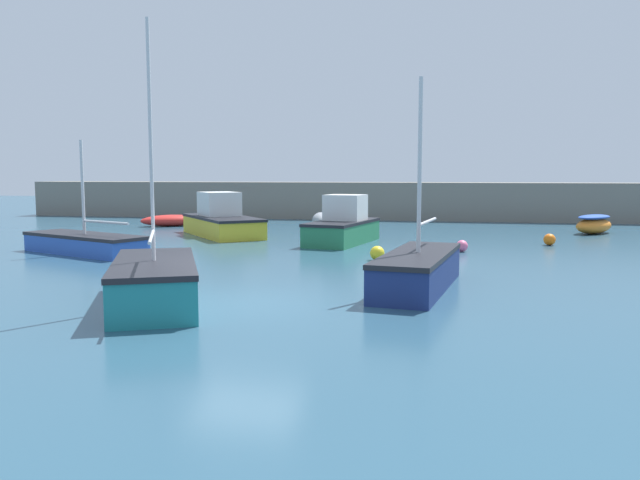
# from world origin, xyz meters

# --- Properties ---
(ground_plane) EXTENTS (120.00, 120.00, 0.20)m
(ground_plane) POSITION_xyz_m (0.00, 0.00, -0.10)
(ground_plane) COLOR #284C60
(harbor_breakwater) EXTENTS (47.16, 2.80, 2.37)m
(harbor_breakwater) POSITION_xyz_m (0.00, 26.97, 1.18)
(harbor_breakwater) COLOR slate
(harbor_breakwater) RESTS_ON ground_plane
(fishing_dinghy_green) EXTENTS (1.47, 2.29, 0.86)m
(fishing_dinghy_green) POSITION_xyz_m (-2.04, 19.39, 0.43)
(fishing_dinghy_green) COLOR gray
(fishing_dinghy_green) RESTS_ON ground_plane
(sailboat_short_mast) EXTENTS (5.63, 3.65, 4.14)m
(sailboat_short_mast) POSITION_xyz_m (-8.56, 7.39, 0.38)
(sailboat_short_mast) COLOR #2D56B7
(sailboat_short_mast) RESTS_ON ground_plane
(rowboat_with_red_cover) EXTENTS (2.61, 2.87, 0.94)m
(rowboat_with_red_cover) POSITION_xyz_m (11.60, 19.13, 0.47)
(rowboat_with_red_cover) COLOR orange
(rowboat_with_red_cover) RESTS_ON ground_plane
(cabin_cruiser_white) EXTENTS (2.75, 4.97, 2.04)m
(cabin_cruiser_white) POSITION_xyz_m (0.22, 12.63, 0.72)
(cabin_cruiser_white) COLOR #287A4C
(cabin_cruiser_white) RESTS_ON ground_plane
(motorboat_with_cabin) EXTENTS (5.44, 6.05, 2.05)m
(motorboat_with_cabin) POSITION_xyz_m (-5.95, 14.72, 0.71)
(motorboat_with_cabin) COLOR yellow
(motorboat_with_cabin) RESTS_ON ground_plane
(sailboat_twin_hulled) EXTENTS (2.22, 5.27, 5.30)m
(sailboat_twin_hulled) POSITION_xyz_m (3.74, 2.59, 0.49)
(sailboat_twin_hulled) COLOR navy
(sailboat_twin_hulled) RESTS_ON ground_plane
(sailboat_tall_mast) EXTENTS (3.54, 4.97, 6.26)m
(sailboat_tall_mast) POSITION_xyz_m (-1.96, -0.50, 0.52)
(sailboat_tall_mast) COLOR teal
(sailboat_tall_mast) RESTS_ON ground_plane
(rowboat_blue_near) EXTENTS (3.52, 2.66, 0.64)m
(rowboat_blue_near) POSITION_xyz_m (-10.52, 19.18, 0.32)
(rowboat_blue_near) COLOR red
(rowboat_blue_near) RESTS_ON ground_plane
(mooring_buoy_orange) EXTENTS (0.48, 0.48, 0.48)m
(mooring_buoy_orange) POSITION_xyz_m (8.65, 13.43, 0.24)
(mooring_buoy_orange) COLOR orange
(mooring_buoy_orange) RESTS_ON ground_plane
(mooring_buoy_yellow) EXTENTS (0.49, 0.49, 0.49)m
(mooring_buoy_yellow) POSITION_xyz_m (2.18, 7.65, 0.25)
(mooring_buoy_yellow) COLOR yellow
(mooring_buoy_yellow) RESTS_ON ground_plane
(mooring_buoy_pink) EXTENTS (0.44, 0.44, 0.44)m
(mooring_buoy_pink) POSITION_xyz_m (5.07, 10.59, 0.22)
(mooring_buoy_pink) COLOR #EA668C
(mooring_buoy_pink) RESTS_ON ground_plane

